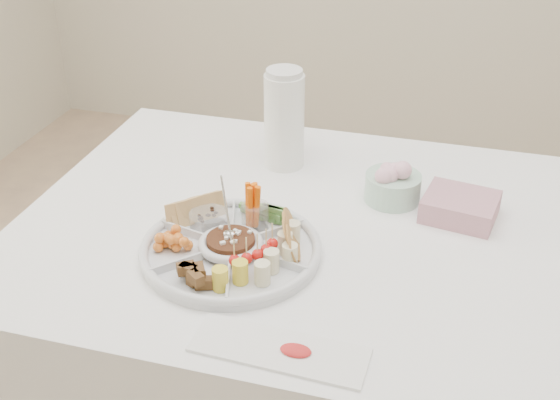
# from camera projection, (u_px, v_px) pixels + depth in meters

# --- Properties ---
(dining_table) EXTENTS (1.52, 1.02, 0.76)m
(dining_table) POSITION_uv_depth(u_px,v_px,m) (344.00, 355.00, 1.78)
(dining_table) COLOR white
(dining_table) RESTS_ON floor
(party_tray) EXTENTS (0.46, 0.46, 0.04)m
(party_tray) POSITION_uv_depth(u_px,v_px,m) (231.00, 247.00, 1.49)
(party_tray) COLOR silver
(party_tray) RESTS_ON dining_table
(bean_dip) EXTENTS (0.12, 0.12, 0.04)m
(bean_dip) POSITION_uv_depth(u_px,v_px,m) (231.00, 244.00, 1.48)
(bean_dip) COLOR brown
(bean_dip) RESTS_ON party_tray
(tortillas) EXTENTS (0.13, 0.13, 0.06)m
(tortillas) POSITION_uv_depth(u_px,v_px,m) (292.00, 238.00, 1.48)
(tortillas) COLOR olive
(tortillas) RESTS_ON party_tray
(carrot_cucumber) EXTENTS (0.14, 0.14, 0.11)m
(carrot_cucumber) POSITION_uv_depth(u_px,v_px,m) (262.00, 202.00, 1.56)
(carrot_cucumber) COLOR #FE6506
(carrot_cucumber) RESTS_ON party_tray
(pita_raisins) EXTENTS (0.14, 0.14, 0.07)m
(pita_raisins) POSITION_uv_depth(u_px,v_px,m) (204.00, 211.00, 1.57)
(pita_raisins) COLOR tan
(pita_raisins) RESTS_ON party_tray
(cherries) EXTENTS (0.12, 0.12, 0.04)m
(cherries) POSITION_uv_depth(u_px,v_px,m) (169.00, 242.00, 1.48)
(cherries) COLOR orange
(cherries) RESTS_ON party_tray
(granola_chunks) EXTENTS (0.11, 0.11, 0.04)m
(granola_chunks) POSITION_uv_depth(u_px,v_px,m) (195.00, 274.00, 1.38)
(granola_chunks) COLOR #523320
(granola_chunks) RESTS_ON party_tray
(banana_tomato) EXTENTS (0.13, 0.13, 0.09)m
(banana_tomato) POSITION_uv_depth(u_px,v_px,m) (261.00, 264.00, 1.37)
(banana_tomato) COLOR #FDDD6B
(banana_tomato) RESTS_ON party_tray
(cup_stack) EXTENTS (0.10, 0.10, 0.24)m
(cup_stack) POSITION_uv_depth(u_px,v_px,m) (287.00, 111.00, 1.86)
(cup_stack) COLOR silver
(cup_stack) RESTS_ON dining_table
(thermos) EXTENTS (0.12, 0.12, 0.27)m
(thermos) POSITION_uv_depth(u_px,v_px,m) (284.00, 118.00, 1.79)
(thermos) COLOR white
(thermos) RESTS_ON dining_table
(flower_bowl) EXTENTS (0.15, 0.15, 0.10)m
(flower_bowl) POSITION_uv_depth(u_px,v_px,m) (393.00, 181.00, 1.67)
(flower_bowl) COLOR #99B0A2
(flower_bowl) RESTS_ON dining_table
(napkin_stack) EXTENTS (0.18, 0.17, 0.05)m
(napkin_stack) POSITION_uv_depth(u_px,v_px,m) (460.00, 207.00, 1.62)
(napkin_stack) COLOR #BE8290
(napkin_stack) RESTS_ON dining_table
(placemat) EXTENTS (0.32, 0.12, 0.01)m
(placemat) POSITION_uv_depth(u_px,v_px,m) (279.00, 350.00, 1.24)
(placemat) COLOR white
(placemat) RESTS_ON dining_table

